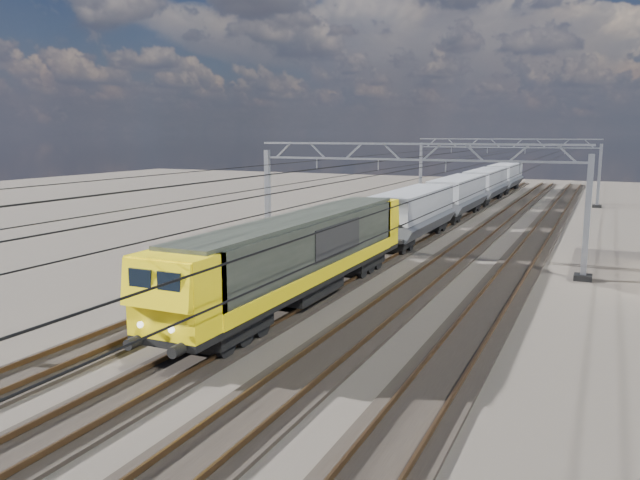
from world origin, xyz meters
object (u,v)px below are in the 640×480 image
at_px(locomotive, 303,252).
at_px(hopper_wagon_third, 486,183).
at_px(catenary_gantry_mid, 410,199).
at_px(hopper_wagon_mid, 458,194).
at_px(hopper_wagon_fourth, 505,175).
at_px(catenary_gantry_far, 505,168).
at_px(hopper_wagon_lead, 414,211).

relative_size(locomotive, hopper_wagon_third, 1.62).
height_order(catenary_gantry_mid, hopper_wagon_mid, catenary_gantry_mid).
bearing_deg(catenary_gantry_mid, locomotive, -101.22).
bearing_deg(hopper_wagon_fourth, hopper_wagon_third, -90.00).
height_order(catenary_gantry_far, locomotive, catenary_gantry_far).
distance_m(catenary_gantry_far, hopper_wagon_lead, 28.51).
bearing_deg(hopper_wagon_third, hopper_wagon_mid, -90.00).
height_order(catenary_gantry_far, hopper_wagon_fourth, catenary_gantry_far).
relative_size(catenary_gantry_mid, hopper_wagon_third, 1.53).
height_order(catenary_gantry_mid, hopper_wagon_lead, catenary_gantry_mid).
relative_size(catenary_gantry_far, locomotive, 0.94).
bearing_deg(catenary_gantry_far, hopper_wagon_third, 179.68).
bearing_deg(catenary_gantry_mid, hopper_wagon_fourth, 92.28).
xyz_separation_m(hopper_wagon_lead, hopper_wagon_third, (0.00, 28.40, 0.00)).
bearing_deg(hopper_wagon_mid, catenary_gantry_far, 81.98).
distance_m(catenary_gantry_mid, locomotive, 10.40).
bearing_deg(hopper_wagon_third, catenary_gantry_mid, -86.82).
bearing_deg(hopper_wagon_lead, catenary_gantry_far, 85.97).
distance_m(hopper_wagon_lead, hopper_wagon_third, 28.40).
height_order(catenary_gantry_mid, hopper_wagon_third, catenary_gantry_mid).
bearing_deg(catenary_gantry_mid, hopper_wagon_lead, 104.73).
distance_m(catenary_gantry_far, hopper_wagon_fourth, 14.45).
relative_size(catenary_gantry_mid, hopper_wagon_mid, 1.53).
bearing_deg(hopper_wagon_lead, hopper_wagon_third, 90.00).
height_order(catenary_gantry_far, hopper_wagon_mid, catenary_gantry_far).
xyz_separation_m(catenary_gantry_far, hopper_wagon_third, (-2.00, 0.01, -1.67)).
relative_size(catenary_gantry_far, hopper_wagon_mid, 1.53).
relative_size(hopper_wagon_lead, hopper_wagon_mid, 1.00).
distance_m(locomotive, hopper_wagon_mid, 31.90).
relative_size(hopper_wagon_mid, hopper_wagon_third, 1.00).
xyz_separation_m(hopper_wagon_lead, hopper_wagon_fourth, (0.00, 42.60, 0.00)).
bearing_deg(hopper_wagon_mid, locomotive, -90.00).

